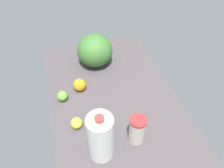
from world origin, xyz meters
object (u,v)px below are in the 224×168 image
at_px(orange_near_front, 80,85).
at_px(lime_loose, 62,96).
at_px(tumbler_cup, 137,130).
at_px(milk_jug, 101,138).
at_px(watermelon, 95,50).
at_px(lemon_beside_bowl, 77,123).

height_order(orange_near_front, lime_loose, orange_near_front).
bearing_deg(tumbler_cup, milk_jug, -83.47).
bearing_deg(watermelon, milk_jug, -10.87).
distance_m(tumbler_cup, milk_jug, 0.20).
height_order(milk_jug, lime_loose, milk_jug).
bearing_deg(orange_near_front, lemon_beside_bowl, -13.78).
distance_m(watermelon, milk_jug, 0.70).
distance_m(orange_near_front, lemon_beside_bowl, 0.28).
bearing_deg(orange_near_front, watermelon, 145.64).
relative_size(tumbler_cup, lemon_beside_bowl, 2.75).
bearing_deg(watermelon, lemon_beside_bowl, -23.98).
xyz_separation_m(milk_jug, orange_near_front, (-0.46, -0.02, -0.10)).
relative_size(tumbler_cup, orange_near_front, 2.19).
relative_size(tumbler_cup, lime_loose, 2.71).
relative_size(milk_jug, orange_near_front, 3.75).
bearing_deg(tumbler_cup, orange_near_front, -153.79).
height_order(watermelon, orange_near_front, watermelon).
bearing_deg(tumbler_cup, lemon_beside_bowl, -120.19).
bearing_deg(milk_jug, watermelon, 169.13).
relative_size(tumbler_cup, watermelon, 0.71).
distance_m(tumbler_cup, orange_near_front, 0.49).
bearing_deg(orange_near_front, milk_jug, 3.01).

